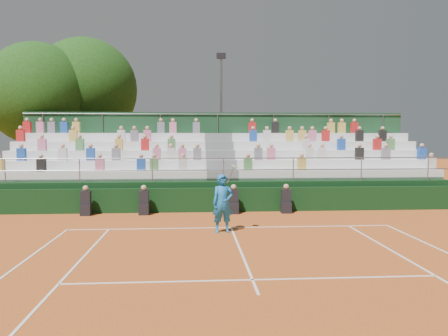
{
  "coord_description": "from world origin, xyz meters",
  "views": [
    {
      "loc": [
        -1.25,
        -14.67,
        3.09
      ],
      "look_at": [
        0.0,
        3.5,
        1.8
      ],
      "focal_mm": 35.0,
      "sensor_mm": 36.0,
      "label": 1
    }
  ],
  "objects": [
    {
      "name": "line_officials",
      "position": [
        -1.49,
        2.75,
        0.48
      ],
      "size": [
        8.41,
        0.4,
        1.19
      ],
      "color": "black",
      "rests_on": "ground"
    },
    {
      "name": "grandstand",
      "position": [
        -0.01,
        6.44,
        1.07
      ],
      "size": [
        20.0,
        5.2,
        4.4
      ],
      "color": "black",
      "rests_on": "ground"
    },
    {
      "name": "ground",
      "position": [
        0.0,
        0.0,
        0.0
      ],
      "size": [
        90.0,
        90.0,
        0.0
      ],
      "primitive_type": "plane",
      "color": "#BE581F",
      "rests_on": "ground"
    },
    {
      "name": "floodlight_mast",
      "position": [
        0.53,
        13.96,
        4.94
      ],
      "size": [
        0.6,
        0.25,
        8.53
      ],
      "color": "gray",
      "rests_on": "ground"
    },
    {
      "name": "tennis_player",
      "position": [
        -0.33,
        -0.7,
        0.95
      ],
      "size": [
        0.91,
        0.56,
        2.22
      ],
      "color": "blue",
      "rests_on": "ground"
    },
    {
      "name": "courtside_wall",
      "position": [
        0.0,
        3.2,
        0.5
      ],
      "size": [
        20.0,
        0.15,
        1.0
      ],
      "primitive_type": "cube",
      "color": "black",
      "rests_on": "ground"
    },
    {
      "name": "tree_east",
      "position": [
        -7.95,
        13.21,
        6.03
      ],
      "size": [
        6.33,
        6.33,
        9.21
      ],
      "color": "#341F12",
      "rests_on": "ground"
    },
    {
      "name": "tree_west",
      "position": [
        -10.2,
        11.3,
        5.55
      ],
      "size": [
        5.88,
        5.88,
        8.5
      ],
      "color": "#341F12",
      "rests_on": "ground"
    }
  ]
}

